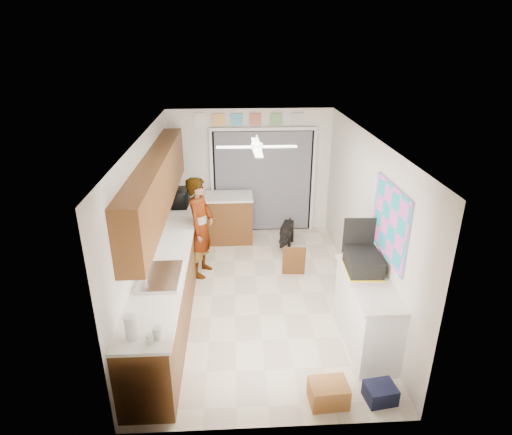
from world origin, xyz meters
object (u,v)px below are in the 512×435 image
object	(u,v)px
navy_crate	(380,393)
dog	(287,233)
paper_towel_roll	(131,327)
cardboard_box	(328,393)
suitcase	(363,262)
microwave	(179,198)
man	(200,227)

from	to	relation	value
navy_crate	dog	xyz separation A→B (m)	(-0.58, 3.91, 0.14)
dog	paper_towel_roll	bearing A→B (deg)	-100.05
paper_towel_roll	dog	distance (m)	4.47
cardboard_box	suitcase	bearing A→B (deg)	62.28
suitcase	dog	bearing A→B (deg)	106.48
cardboard_box	paper_towel_roll	bearing A→B (deg)	178.82
dog	microwave	bearing A→B (deg)	-156.56
paper_towel_roll	cardboard_box	xyz separation A→B (m)	(2.06, -0.04, -0.94)
navy_crate	dog	distance (m)	3.96
cardboard_box	man	xyz separation A→B (m)	(-1.56, 2.91, 0.73)
paper_towel_roll	cardboard_box	bearing A→B (deg)	-1.18
microwave	man	world-z (taller)	man
dog	man	bearing A→B (deg)	-129.43
cardboard_box	navy_crate	world-z (taller)	cardboard_box
paper_towel_roll	suitcase	size ratio (longest dim) A/B	0.47
paper_towel_roll	suitcase	world-z (taller)	paper_towel_roll
suitcase	dog	distance (m)	2.86
paper_towel_roll	cardboard_box	size ratio (longest dim) A/B	0.63
man	paper_towel_roll	bearing A→B (deg)	-173.88
microwave	cardboard_box	distance (m)	4.33
cardboard_box	navy_crate	distance (m)	0.59
microwave	cardboard_box	size ratio (longest dim) A/B	1.25
paper_towel_roll	suitcase	xyz separation A→B (m)	(2.72, 1.21, -0.01)
man	navy_crate	bearing A→B (deg)	-127.57
microwave	dog	distance (m)	2.18
paper_towel_roll	man	world-z (taller)	man
paper_towel_roll	man	xyz separation A→B (m)	(0.50, 2.87, -0.21)
microwave	man	bearing A→B (deg)	-152.12
navy_crate	paper_towel_roll	bearing A→B (deg)	179.08
cardboard_box	navy_crate	size ratio (longest dim) A/B	1.28
cardboard_box	microwave	bearing A→B (deg)	118.17
cardboard_box	dog	size ratio (longest dim) A/B	0.67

